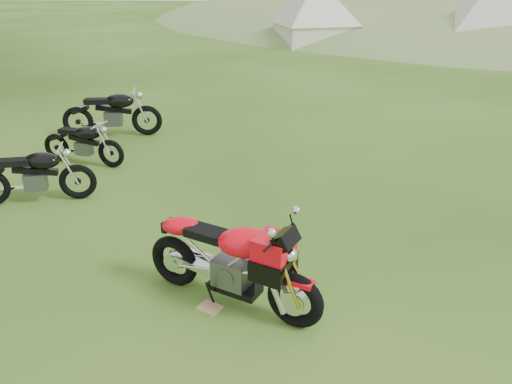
# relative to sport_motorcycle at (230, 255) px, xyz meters

# --- Properties ---
(ground) EXTENTS (120.00, 120.00, 0.00)m
(ground) POSITION_rel_sport_motorcycle_xyz_m (0.53, 0.88, -0.64)
(ground) COLOR #274F11
(ground) RESTS_ON ground
(sport_motorcycle) EXTENTS (2.17, 1.37, 1.29)m
(sport_motorcycle) POSITION_rel_sport_motorcycle_xyz_m (0.00, 0.00, 0.00)
(sport_motorcycle) COLOR red
(sport_motorcycle) RESTS_ON ground
(plywood_board) EXTENTS (0.32, 0.30, 0.02)m
(plywood_board) POSITION_rel_sport_motorcycle_xyz_m (-0.23, -0.13, -0.63)
(plywood_board) COLOR tan
(plywood_board) RESTS_ON ground
(vintage_moto_a) EXTENTS (1.95, 0.93, 1.00)m
(vintage_moto_a) POSITION_rel_sport_motorcycle_xyz_m (-3.58, 2.47, -0.14)
(vintage_moto_a) COLOR black
(vintage_moto_a) RESTS_ON ground
(vintage_moto_b) EXTENTS (1.78, 0.76, 0.91)m
(vintage_moto_b) POSITION_rel_sport_motorcycle_xyz_m (-3.50, 4.25, -0.19)
(vintage_moto_b) COLOR black
(vintage_moto_b) RESTS_ON ground
(vintage_moto_c) EXTENTS (2.23, 0.85, 1.15)m
(vintage_moto_c) POSITION_rel_sport_motorcycle_xyz_m (-3.55, 6.09, -0.07)
(vintage_moto_c) COLOR black
(vintage_moto_c) RESTS_ON ground
(tent_left) EXTENTS (4.33, 4.33, 2.97)m
(tent_left) POSITION_rel_sport_motorcycle_xyz_m (1.39, 22.03, 0.84)
(tent_left) COLOR silver
(tent_left) RESTS_ON ground
(tent_right) EXTENTS (3.52, 3.52, 2.94)m
(tent_right) POSITION_rel_sport_motorcycle_xyz_m (9.27, 20.49, 0.83)
(tent_right) COLOR beige
(tent_right) RESTS_ON ground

